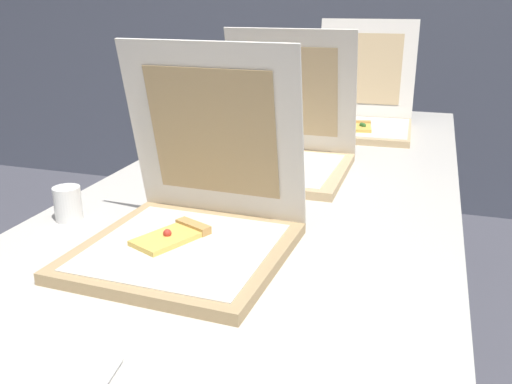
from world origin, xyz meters
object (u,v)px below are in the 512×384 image
Objects in this scene: pizza_box_middle at (280,151)px; cup_white_far at (228,135)px; pizza_box_front at (190,223)px; table at (270,208)px; cup_white_near_left at (68,203)px; pizza_box_back at (360,115)px.

pizza_box_middle is 0.30m from cup_white_far.
pizza_box_front is 0.78m from cup_white_far.
table is 31.54× the size of cup_white_near_left.
pizza_box_back reaches higher than table.
pizza_box_middle reaches higher than cup_white_far.
table is at bearing 40.22° from cup_white_near_left.
pizza_box_back is 6.51× the size of cup_white_near_left.
pizza_box_middle is at bearing -41.18° from cup_white_far.
pizza_box_front is 5.23× the size of cup_white_near_left.
cup_white_near_left is (-0.36, -0.31, 0.08)m from table.
pizza_box_middle is at bearing 89.79° from pizza_box_front.
pizza_box_back is at bearing 45.65° from cup_white_far.
table is 0.21m from pizza_box_middle.
pizza_box_front is 5.23× the size of cup_white_far.
table is 31.54× the size of cup_white_far.
table is 0.46m from cup_white_far.
pizza_box_middle is at bearing 97.38° from table.
pizza_box_middle is (0.03, 0.55, -0.00)m from pizza_box_front.
pizza_box_front is 0.32m from cup_white_near_left.
pizza_box_middle is 5.11× the size of cup_white_far.
pizza_box_middle is 0.79× the size of pizza_box_back.
cup_white_far is (-0.23, 0.20, -0.02)m from pizza_box_middle.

